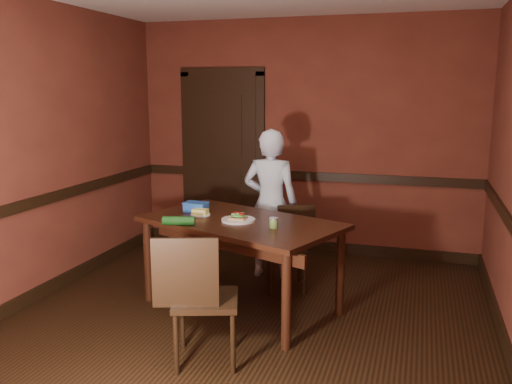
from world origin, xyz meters
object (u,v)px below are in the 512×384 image
Objects in this scene: food_tub at (196,207)px; chair_near at (206,297)px; sauce_jar at (274,223)px; person at (271,204)px; cheese_saucer at (200,213)px; chair_far at (286,248)px; dining_table at (241,264)px; sandwich_plate at (238,219)px.

chair_near is at bearing -60.68° from food_tub.
sauce_jar is (0.27, 0.80, 0.36)m from chair_near.
person is 8.52× the size of cheese_saucer.
chair_far is 1.56m from chair_near.
cheese_saucer is at bearing -168.91° from dining_table.
food_tub is at bearing -174.57° from chair_far.
dining_table is at bearing 84.40° from person.
cheese_saucer is (-0.43, -0.80, 0.06)m from person.
chair_near is 0.92m from sauce_jar.
sandwich_plate reaches higher than cheese_saucer.
food_tub reaches higher than sandwich_plate.
person is at bearing 56.20° from food_tub.
cheese_saucer is at bearing -47.99° from food_tub.
sandwich_plate is 0.41m from cheese_saucer.
sauce_jar reaches higher than chair_far.
food_tub is (-0.84, 0.36, 0.00)m from sauce_jar.
chair_near is at bearing -85.01° from sandwich_plate.
food_tub reaches higher than cheese_saucer.
person reaches higher than dining_table.
chair_far is at bearing 124.98° from person.
sandwich_plate is 0.53m from food_tub.
food_tub is (-0.49, 0.19, 0.44)m from dining_table.
food_tub is at bearing -179.38° from dining_table.
cheese_saucer is at bearing 57.90° from person.
dining_table is 19.84× the size of sauce_jar.
cheese_saucer is (-0.40, 0.07, 0.42)m from dining_table.
chair_near is 1.00m from sandwich_plate.
sauce_jar reaches higher than dining_table.
dining_table is 0.98m from chair_near.
chair_near is 4.30× the size of food_tub.
sandwich_plate is at bearing -103.37° from chair_near.
chair_near is at bearing -118.78° from chair_far.
sauce_jar is at bearing -126.75° from chair_near.
dining_table is 0.59m from cheese_saucer.
dining_table is 0.69m from food_tub.
person reaches higher than chair_far.
chair_near is at bearing -65.53° from cheese_saucer.
cheese_saucer is (-0.39, 0.11, 0.00)m from sandwich_plate.
chair_far is 9.35× the size of sauce_jar.
person is at bearing 109.56° from dining_table.
sauce_jar is (0.34, -0.17, 0.44)m from dining_table.
chair_near reaches higher than sandwich_plate.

